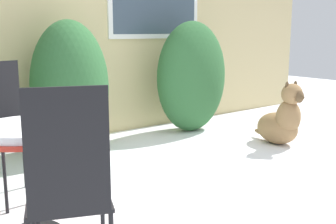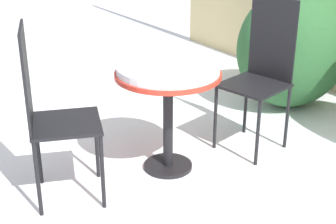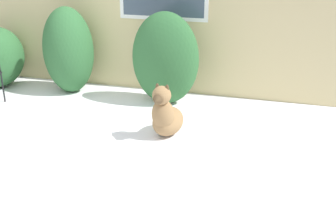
% 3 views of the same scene
% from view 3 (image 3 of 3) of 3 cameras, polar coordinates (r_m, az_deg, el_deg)
% --- Properties ---
extents(ground_plane, '(16.00, 16.00, 0.00)m').
position_cam_3_polar(ground_plane, '(5.78, -16.64, -3.11)').
color(ground_plane, white).
extents(shrub_middle, '(0.84, 0.74, 1.42)m').
position_cam_3_polar(shrub_middle, '(7.14, -13.35, 8.12)').
color(shrub_middle, '#2D6033').
rests_on(shrub_middle, ground_plane).
extents(shrub_right, '(1.04, 0.61, 1.42)m').
position_cam_3_polar(shrub_right, '(6.44, -0.37, 7.23)').
color(shrub_right, '#2D6033').
rests_on(shrub_right, ground_plane).
extents(dog, '(0.45, 0.76, 0.75)m').
position_cam_3_polar(dog, '(5.43, -0.27, -0.61)').
color(dog, '#937047').
rests_on(dog, ground_plane).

